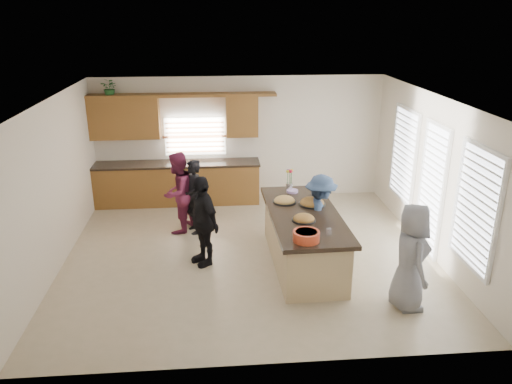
{
  "coord_description": "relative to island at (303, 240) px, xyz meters",
  "views": [
    {
      "loc": [
        -0.56,
        -8.07,
        4.15
      ],
      "look_at": [
        0.13,
        0.11,
        1.15
      ],
      "focal_mm": 35.0,
      "sensor_mm": 36.0,
      "label": 1
    }
  ],
  "objects": [
    {
      "name": "salad_bowl",
      "position": [
        -0.16,
        -1.07,
        0.58
      ],
      "size": [
        0.4,
        0.4,
        0.15
      ],
      "color": "#E04A29",
      "rests_on": "island"
    },
    {
      "name": "woman_left_mid",
      "position": [
        -2.21,
        1.55,
        0.36
      ],
      "size": [
        0.92,
        0.98,
        1.62
      ],
      "primitive_type": "imported",
      "rotation": [
        0.0,
        0.0,
        -2.09
      ],
      "color": "maroon",
      "rests_on": "ground"
    },
    {
      "name": "island",
      "position": [
        0.0,
        0.0,
        0.0
      ],
      "size": [
        1.22,
        2.73,
        0.95
      ],
      "rotation": [
        0.0,
        0.0,
        0.03
      ],
      "color": "tan",
      "rests_on": "ground"
    },
    {
      "name": "room_shell",
      "position": [
        -0.9,
        0.43,
        1.45
      ],
      "size": [
        6.52,
        6.02,
        2.81
      ],
      "color": "silver",
      "rests_on": "ground"
    },
    {
      "name": "woman_right_front",
      "position": [
        1.3,
        -1.46,
        0.36
      ],
      "size": [
        0.52,
        0.8,
        1.62
      ],
      "primitive_type": "imported",
      "rotation": [
        0.0,
        0.0,
        1.56
      ],
      "color": "slate",
      "rests_on": "ground"
    },
    {
      "name": "platter_mid",
      "position": [
        0.2,
        0.36,
        0.53
      ],
      "size": [
        0.47,
        0.47,
        0.19
      ],
      "color": "black",
      "rests_on": "island"
    },
    {
      "name": "flower_vase",
      "position": [
        -0.09,
        1.09,
        0.72
      ],
      "size": [
        0.14,
        0.14,
        0.42
      ],
      "color": "silver",
      "rests_on": "island"
    },
    {
      "name": "platter_back",
      "position": [
        -0.26,
        0.51,
        0.52
      ],
      "size": [
        0.41,
        0.41,
        0.17
      ],
      "color": "black",
      "rests_on": "island"
    },
    {
      "name": "platter_front",
      "position": [
        -0.07,
        -0.33,
        0.52
      ],
      "size": [
        0.39,
        0.39,
        0.16
      ],
      "color": "black",
      "rests_on": "island"
    },
    {
      "name": "woman_left_back",
      "position": [
        -1.9,
        1.48,
        0.29
      ],
      "size": [
        0.5,
        0.62,
        1.48
      ],
      "primitive_type": "imported",
      "rotation": [
        0.0,
        0.0,
        -1.27
      ],
      "color": "black",
      "rests_on": "ground"
    },
    {
      "name": "back_cabinetry",
      "position": [
        -2.37,
        3.16,
        0.46
      ],
      "size": [
        4.08,
        0.66,
        2.46
      ],
      "color": "brown",
      "rests_on": "ground"
    },
    {
      "name": "woman_left_front",
      "position": [
        -1.71,
        0.17,
        0.34
      ],
      "size": [
        0.81,
        1.0,
        1.59
      ],
      "primitive_type": "imported",
      "rotation": [
        0.0,
        0.0,
        -1.03
      ],
      "color": "black",
      "rests_on": "ground"
    },
    {
      "name": "clear_cup",
      "position": [
        0.22,
        -0.92,
        0.55
      ],
      "size": [
        0.08,
        0.08,
        0.11
      ],
      "primitive_type": "cylinder",
      "color": "white",
      "rests_on": "island"
    },
    {
      "name": "plate_stack",
      "position": [
        -0.05,
        1.01,
        0.52
      ],
      "size": [
        0.21,
        0.21,
        0.04
      ],
      "primitive_type": "cylinder",
      "color": "#BA98DE",
      "rests_on": "island"
    },
    {
      "name": "right_wall_glazing",
      "position": [
        2.32,
        0.29,
        0.89
      ],
      "size": [
        0.06,
        4.0,
        2.25
      ],
      "color": "white",
      "rests_on": "ground"
    },
    {
      "name": "woman_right_back",
      "position": [
        0.34,
        0.28,
        0.3
      ],
      "size": [
        0.6,
        0.99,
        1.51
      ],
      "primitive_type": "imported",
      "rotation": [
        0.0,
        0.0,
        1.53
      ],
      "color": "#32496D",
      "rests_on": "ground"
    },
    {
      "name": "floor",
      "position": [
        -0.9,
        0.43,
        -0.45
      ],
      "size": [
        6.5,
        6.5,
        0.0
      ],
      "primitive_type": "plane",
      "color": "#C8B494",
      "rests_on": "ground"
    },
    {
      "name": "potted_plant",
      "position": [
        -3.64,
        3.25,
        2.15
      ],
      "size": [
        0.45,
        0.42,
        0.4
      ],
      "primitive_type": "imported",
      "rotation": [
        0.0,
        0.0,
        -0.41
      ],
      "color": "#2B6B2C",
      "rests_on": "back_cabinetry"
    }
  ]
}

